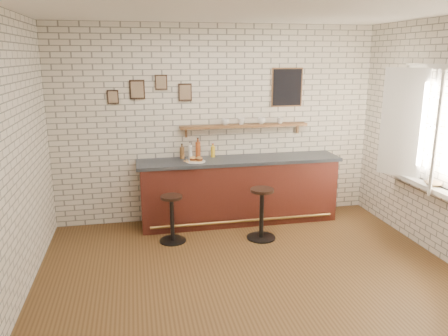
{
  "coord_description": "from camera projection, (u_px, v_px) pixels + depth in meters",
  "views": [
    {
      "loc": [
        -1.27,
        -4.59,
        2.53
      ],
      "look_at": [
        -0.13,
        0.9,
        1.08
      ],
      "focal_mm": 35.0,
      "sensor_mm": 36.0,
      "label": 1
    }
  ],
  "objects": [
    {
      "name": "shelf_cup_a",
      "position": [
        225.0,
        122.0,
        6.66
      ],
      "size": [
        0.16,
        0.16,
        0.09
      ],
      "primitive_type": "imported",
      "rotation": [
        0.0,
        0.0,
        0.76
      ],
      "color": "white",
      "rests_on": "wall_shelf"
    },
    {
      "name": "ground",
      "position": [
        250.0,
        273.0,
        5.23
      ],
      "size": [
        5.0,
        5.0,
        0.0
      ],
      "primitive_type": "plane",
      "color": "brown",
      "rests_on": "ground"
    },
    {
      "name": "book_lower",
      "position": [
        427.0,
        183.0,
        5.59
      ],
      "size": [
        0.21,
        0.25,
        0.02
      ],
      "primitive_type": "imported",
      "rotation": [
        0.0,
        0.0,
        -0.2
      ],
      "color": "tan",
      "rests_on": "window_sill"
    },
    {
      "name": "back_wall_decor",
      "position": [
        232.0,
        88.0,
        6.64
      ],
      "size": [
        2.96,
        0.02,
        0.56
      ],
      "color": "black",
      "rests_on": "ground"
    },
    {
      "name": "book_upper",
      "position": [
        427.0,
        182.0,
        5.6
      ],
      "size": [
        0.29,
        0.3,
        0.02
      ],
      "primitive_type": "imported",
      "rotation": [
        0.0,
        0.0,
        -0.73
      ],
      "color": "tan",
      "rests_on": "book_lower"
    },
    {
      "name": "ciabatta_sandwich",
      "position": [
        196.0,
        159.0,
        6.43
      ],
      "size": [
        0.21,
        0.14,
        0.06
      ],
      "color": "tan",
      "rests_on": "sandwich_plate"
    },
    {
      "name": "condiment_bottle_yellow",
      "position": [
        213.0,
        151.0,
        6.73
      ],
      "size": [
        0.07,
        0.07,
        0.21
      ],
      "color": "yellow",
      "rests_on": "bar_counter"
    },
    {
      "name": "shelf_cup_d",
      "position": [
        280.0,
        121.0,
        6.84
      ],
      "size": [
        0.11,
        0.11,
        0.09
      ],
      "primitive_type": "imported",
      "rotation": [
        0.0,
        0.0,
        0.23
      ],
      "color": "white",
      "rests_on": "wall_shelf"
    },
    {
      "name": "potato_chips",
      "position": [
        194.0,
        161.0,
        6.43
      ],
      "size": [
        0.27,
        0.18,
        0.0
      ],
      "color": "#F1AF55",
      "rests_on": "sandwich_plate"
    },
    {
      "name": "wall_shelf",
      "position": [
        244.0,
        126.0,
        6.74
      ],
      "size": [
        2.0,
        0.18,
        0.18
      ],
      "color": "brown",
      "rests_on": "ground"
    },
    {
      "name": "sandwich_plate",
      "position": [
        196.0,
        161.0,
        6.44
      ],
      "size": [
        0.28,
        0.28,
        0.01
      ],
      "primitive_type": "cylinder",
      "color": "white",
      "rests_on": "bar_counter"
    },
    {
      "name": "shelf_cup_c",
      "position": [
        261.0,
        121.0,
        6.78
      ],
      "size": [
        0.16,
        0.16,
        0.09
      ],
      "primitive_type": "imported",
      "rotation": [
        0.0,
        0.0,
        1.14
      ],
      "color": "white",
      "rests_on": "wall_shelf"
    },
    {
      "name": "bitters_bottle_amber",
      "position": [
        198.0,
        150.0,
        6.67
      ],
      "size": [
        0.08,
        0.08,
        0.31
      ],
      "color": "#A3451A",
      "rests_on": "bar_counter"
    },
    {
      "name": "bar_counter",
      "position": [
        239.0,
        190.0,
        6.77
      ],
      "size": [
        3.1,
        0.65,
        1.01
      ],
      "color": "#4D1C14",
      "rests_on": "ground"
    },
    {
      "name": "bitters_bottle_brown",
      "position": [
        182.0,
        152.0,
        6.63
      ],
      "size": [
        0.07,
        0.07,
        0.23
      ],
      "color": "brown",
      "rests_on": "bar_counter"
    },
    {
      "name": "bar_stool_right",
      "position": [
        262.0,
        212.0,
        6.14
      ],
      "size": [
        0.41,
        0.41,
        0.74
      ],
      "color": "black",
      "rests_on": "ground"
    },
    {
      "name": "window_sill",
      "position": [
        420.0,
        183.0,
        5.76
      ],
      "size": [
        0.2,
        1.35,
        0.06
      ],
      "color": "white",
      "rests_on": "ground"
    },
    {
      "name": "bar_stool_left",
      "position": [
        172.0,
        217.0,
        6.05
      ],
      "size": [
        0.39,
        0.39,
        0.67
      ],
      "color": "black",
      "rests_on": "ground"
    },
    {
      "name": "casement_window",
      "position": [
        424.0,
        127.0,
        5.57
      ],
      "size": [
        0.4,
        1.3,
        1.56
      ],
      "color": "white",
      "rests_on": "ground"
    },
    {
      "name": "bitters_bottle_white",
      "position": [
        190.0,
        151.0,
        6.65
      ],
      "size": [
        0.07,
        0.07,
        0.26
      ],
      "color": "silver",
      "rests_on": "bar_counter"
    },
    {
      "name": "shelf_cup_b",
      "position": [
        241.0,
        121.0,
        6.71
      ],
      "size": [
        0.14,
        0.14,
        0.1
      ],
      "primitive_type": "imported",
      "rotation": [
        0.0,
        0.0,
        1.07
      ],
      "color": "white",
      "rests_on": "wall_shelf"
    }
  ]
}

